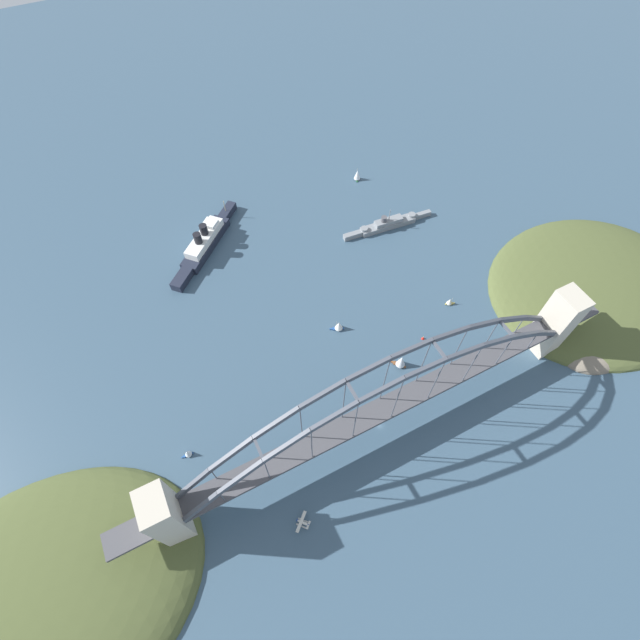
{
  "coord_description": "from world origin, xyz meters",
  "views": [
    {
      "loc": [
        -76.16,
        -70.32,
        261.04
      ],
      "look_at": [
        0.0,
        79.52,
        8.0
      ],
      "focal_mm": 25.31,
      "sensor_mm": 36.0,
      "label": 1
    }
  ],
  "objects_px": {
    "naval_cruiser": "(387,224)",
    "small_boat_4": "(339,325)",
    "small_boat_0": "(450,301)",
    "small_boat_1": "(188,453)",
    "ocean_liner": "(205,242)",
    "seaplane_taxiing_near_bridge": "(302,523)",
    "small_boat_3": "(401,361)",
    "harbor_arch_bridge": "(386,406)",
    "channel_marker_buoy": "(423,338)",
    "small_boat_2": "(357,175)"
  },
  "relations": [
    {
      "from": "small_boat_0",
      "to": "small_boat_1",
      "type": "bearing_deg",
      "value": -174.26
    },
    {
      "from": "small_boat_0",
      "to": "small_boat_3",
      "type": "xyz_separation_m",
      "value": [
        -57.75,
        -25.86,
        2.74
      ]
    },
    {
      "from": "ocean_liner",
      "to": "small_boat_2",
      "type": "height_order",
      "value": "ocean_liner"
    },
    {
      "from": "small_boat_0",
      "to": "small_boat_1",
      "type": "height_order",
      "value": "small_boat_1"
    },
    {
      "from": "naval_cruiser",
      "to": "channel_marker_buoy",
      "type": "distance_m",
      "value": 106.45
    },
    {
      "from": "small_boat_1",
      "to": "seaplane_taxiing_near_bridge",
      "type": "bearing_deg",
      "value": -55.79
    },
    {
      "from": "ocean_liner",
      "to": "channel_marker_buoy",
      "type": "height_order",
      "value": "ocean_liner"
    },
    {
      "from": "small_boat_0",
      "to": "channel_marker_buoy",
      "type": "distance_m",
      "value": 36.55
    },
    {
      "from": "small_boat_3",
      "to": "harbor_arch_bridge",
      "type": "bearing_deg",
      "value": -138.42
    },
    {
      "from": "harbor_arch_bridge",
      "to": "small_boat_2",
      "type": "xyz_separation_m",
      "value": [
        98.52,
        201.77,
        -24.6
      ]
    },
    {
      "from": "small_boat_2",
      "to": "small_boat_4",
      "type": "distance_m",
      "value": 156.91
    },
    {
      "from": "small_boat_0",
      "to": "small_boat_3",
      "type": "bearing_deg",
      "value": -155.88
    },
    {
      "from": "small_boat_3",
      "to": "seaplane_taxiing_near_bridge",
      "type": "bearing_deg",
      "value": -149.72
    },
    {
      "from": "small_boat_4",
      "to": "small_boat_2",
      "type": "bearing_deg",
      "value": 55.84
    },
    {
      "from": "ocean_liner",
      "to": "naval_cruiser",
      "type": "distance_m",
      "value": 144.02
    },
    {
      "from": "harbor_arch_bridge",
      "to": "seaplane_taxiing_near_bridge",
      "type": "height_order",
      "value": "harbor_arch_bridge"
    },
    {
      "from": "harbor_arch_bridge",
      "to": "small_boat_1",
      "type": "height_order",
      "value": "harbor_arch_bridge"
    },
    {
      "from": "small_boat_3",
      "to": "channel_marker_buoy",
      "type": "bearing_deg",
      "value": 22.05
    },
    {
      "from": "channel_marker_buoy",
      "to": "ocean_liner",
      "type": "bearing_deg",
      "value": 125.16
    },
    {
      "from": "channel_marker_buoy",
      "to": "small_boat_4",
      "type": "bearing_deg",
      "value": 145.14
    },
    {
      "from": "ocean_liner",
      "to": "small_boat_4",
      "type": "height_order",
      "value": "ocean_liner"
    },
    {
      "from": "channel_marker_buoy",
      "to": "small_boat_0",
      "type": "bearing_deg",
      "value": 25.65
    },
    {
      "from": "ocean_liner",
      "to": "small_boat_1",
      "type": "bearing_deg",
      "value": -112.6
    },
    {
      "from": "small_boat_2",
      "to": "small_boat_3",
      "type": "bearing_deg",
      "value": -110.85
    },
    {
      "from": "small_boat_3",
      "to": "small_boat_2",
      "type": "bearing_deg",
      "value": 69.15
    },
    {
      "from": "harbor_arch_bridge",
      "to": "small_boat_4",
      "type": "bearing_deg",
      "value": 81.76
    },
    {
      "from": "small_boat_3",
      "to": "small_boat_4",
      "type": "relative_size",
      "value": 1.31
    },
    {
      "from": "naval_cruiser",
      "to": "ocean_liner",
      "type": "bearing_deg",
      "value": 161.68
    },
    {
      "from": "naval_cruiser",
      "to": "small_boat_3",
      "type": "bearing_deg",
      "value": -117.8
    },
    {
      "from": "ocean_liner",
      "to": "small_boat_2",
      "type": "bearing_deg",
      "value": 6.52
    },
    {
      "from": "harbor_arch_bridge",
      "to": "small_boat_0",
      "type": "distance_m",
      "value": 109.13
    },
    {
      "from": "ocean_liner",
      "to": "seaplane_taxiing_near_bridge",
      "type": "relative_size",
      "value": 7.62
    },
    {
      "from": "seaplane_taxiing_near_bridge",
      "to": "small_boat_3",
      "type": "distance_m",
      "value": 113.4
    },
    {
      "from": "naval_cruiser",
      "to": "small_boat_2",
      "type": "xyz_separation_m",
      "value": [
        7.26,
        61.73,
        1.76
      ]
    },
    {
      "from": "naval_cruiser",
      "to": "small_boat_2",
      "type": "relative_size",
      "value": 7.0
    },
    {
      "from": "naval_cruiser",
      "to": "small_boat_0",
      "type": "distance_m",
      "value": 85.16
    },
    {
      "from": "seaplane_taxiing_near_bridge",
      "to": "small_boat_0",
      "type": "height_order",
      "value": "small_boat_0"
    },
    {
      "from": "small_boat_0",
      "to": "small_boat_4",
      "type": "relative_size",
      "value": 0.73
    },
    {
      "from": "naval_cruiser",
      "to": "small_boat_4",
      "type": "height_order",
      "value": "naval_cruiser"
    },
    {
      "from": "small_boat_1",
      "to": "channel_marker_buoy",
      "type": "xyz_separation_m",
      "value": [
        165.6,
        4.15,
        -2.11
      ]
    },
    {
      "from": "ocean_liner",
      "to": "small_boat_4",
      "type": "distance_m",
      "value": 126.4
    },
    {
      "from": "small_boat_4",
      "to": "small_boat_1",
      "type": "bearing_deg",
      "value": -162.66
    },
    {
      "from": "ocean_liner",
      "to": "small_boat_4",
      "type": "xyz_separation_m",
      "value": [
        55.85,
        -113.37,
        -1.57
      ]
    },
    {
      "from": "ocean_liner",
      "to": "small_boat_4",
      "type": "bearing_deg",
      "value": -63.77
    },
    {
      "from": "naval_cruiser",
      "to": "small_boat_1",
      "type": "relative_size",
      "value": 10.86
    },
    {
      "from": "ocean_liner",
      "to": "naval_cruiser",
      "type": "bearing_deg",
      "value": -18.32
    },
    {
      "from": "small_boat_3",
      "to": "small_boat_4",
      "type": "height_order",
      "value": "small_boat_3"
    },
    {
      "from": "naval_cruiser",
      "to": "channel_marker_buoy",
      "type": "bearing_deg",
      "value": -108.46
    },
    {
      "from": "small_boat_2",
      "to": "channel_marker_buoy",
      "type": "distance_m",
      "value": 167.8
    },
    {
      "from": "ocean_liner",
      "to": "small_boat_0",
      "type": "relative_size",
      "value": 10.74
    }
  ]
}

